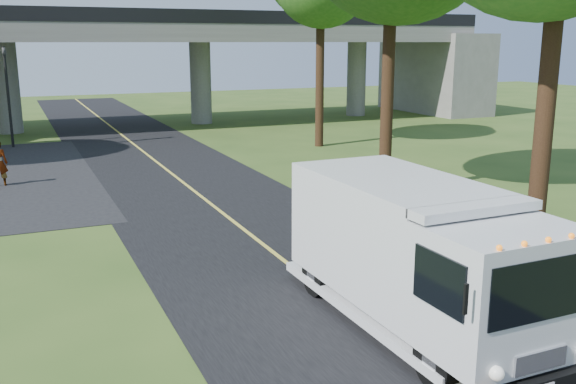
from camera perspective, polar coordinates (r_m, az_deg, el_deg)
ground at (r=13.23m, az=6.24°, el=-11.18°), size 120.00×120.00×0.00m
road at (r=21.98m, az=-6.76°, el=-1.18°), size 7.00×90.00×0.02m
lane_line at (r=21.97m, az=-6.77°, el=-1.13°), size 0.12×90.00×0.01m
overpass at (r=42.85m, az=-15.74°, el=11.57°), size 54.00×10.00×7.30m
traffic_signal at (r=36.48m, az=-23.68°, el=8.61°), size 0.18×0.22×5.20m
step_van at (r=12.58m, az=11.31°, el=-5.16°), size 2.57×6.77×2.83m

